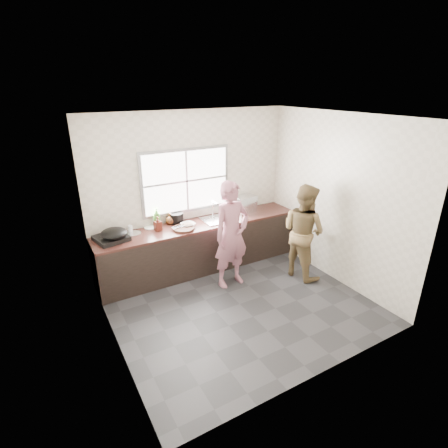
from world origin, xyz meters
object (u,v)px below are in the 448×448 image
bottle_brown_tall (158,224)px  glass_jar (130,229)px  black_pot (176,218)px  dish_rack (245,204)px  bowl_held (225,219)px  bottle_brown_short (170,219)px  bowl_mince (188,225)px  burner (111,238)px  bottle_green (157,217)px  pot_lid_left (113,240)px  person_side (303,231)px  plate_food (150,227)px  wok (114,233)px  cutting_board (183,229)px  woman (232,238)px  pot_lid_right (133,233)px  bowl_crabs (229,220)px

bottle_brown_tall → glass_jar: bottle_brown_tall is taller
black_pot → dish_rack: 1.32m
bowl_held → bottle_brown_short: bearing=158.9°
bowl_mince → burner: burner is taller
bottle_green → pot_lid_left: bottle_green is taller
bowl_held → bottle_green: size_ratio=0.59×
bowl_held → black_pot: size_ratio=0.79×
person_side → bottle_brown_short: size_ratio=8.91×
person_side → bottle_brown_tall: 2.39m
plate_food → burner: size_ratio=0.44×
dish_rack → pot_lid_left: size_ratio=1.77×
bottle_green → glass_jar: 0.47m
plate_food → dish_rack: dish_rack is taller
bottle_green → wok: (-0.76, -0.26, -0.03)m
cutting_board → bowl_mince: size_ratio=1.54×
woman → pot_lid_right: 1.56m
bowl_crabs → bottle_green: (-1.14, 0.42, 0.14)m
bowl_crabs → burner: 1.95m
bowl_mince → glass_jar: bearing=164.2°
person_side → bottle_brown_short: 2.24m
person_side → bottle_green: 2.44m
pot_lid_right → burner: bearing=-167.6°
bottle_brown_short → black_pot: bearing=4.7°
woman → bowl_held: 0.63m
cutting_board → glass_jar: glass_jar is taller
bowl_crabs → black_pot: black_pot is taller
bowl_mince → bottle_green: 0.53m
bottle_brown_short → burner: (-1.02, -0.17, -0.06)m
bottle_green → bottle_brown_short: bearing=-2.4°
person_side → bottle_brown_tall: (-2.12, 1.10, 0.16)m
woman → black_pot: bearing=115.0°
bottle_brown_short → woman: bearing=-54.5°
person_side → glass_jar: person_side is taller
black_pot → woman: bearing=-59.8°
bottle_brown_short → dish_rack: dish_rack is taller
glass_jar → wok: size_ratio=0.26×
bottle_brown_tall → pot_lid_left: bottle_brown_tall is taller
bowl_held → woman: bearing=-110.4°
bottle_green → bowl_mince: bearing=-29.7°
bowl_crabs → glass_jar: size_ratio=1.70×
bottle_green → pot_lid_right: bearing=-167.0°
bottle_brown_tall → bottle_brown_short: (0.27, 0.16, -0.02)m
bottle_brown_tall → bowl_crabs: bearing=-12.2°
plate_food → wok: wok is taller
person_side → pot_lid_left: size_ratio=7.12×
dish_rack → pot_lid_left: bearing=172.7°
person_side → plate_food: 2.54m
bowl_held → dish_rack: bearing=23.7°
bottle_green → pot_lid_left: (-0.78, -0.21, -0.16)m
bowl_mince → pot_lid_right: bearing=170.2°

